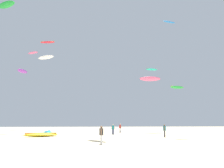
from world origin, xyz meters
name	(u,v)px	position (x,y,z in m)	size (l,w,h in m)	color
ground_plane	(131,151)	(0.00, 0.00, 0.00)	(120.00, 120.00, 0.00)	beige
person_foreground	(101,133)	(-1.95, 4.61, 0.95)	(0.37, 0.54, 1.62)	silver
person_midground	(113,128)	(0.20, 18.61, 0.91)	(0.51, 0.35, 1.55)	navy
person_left	(120,127)	(1.86, 23.62, 0.90)	(0.37, 0.41, 1.54)	silver
person_right	(165,130)	(6.43, 12.71, 0.94)	(0.36, 0.50, 1.60)	#2D2D33
kite_grounded_near	(41,135)	(-9.58, 14.26, 0.25)	(4.42, 2.30, 0.52)	yellow
kite_grounded_mid	(48,132)	(-9.99, 20.30, 0.25)	(1.57, 4.43, 0.56)	#19B29E
kite_aloft_0	(6,5)	(-20.03, 25.34, 24.31)	(4.48, 3.37, 1.12)	green
kite_aloft_1	(169,22)	(8.64, 15.41, 17.08)	(2.34, 1.31, 0.40)	blue
kite_aloft_3	(46,57)	(-11.28, 22.11, 12.97)	(3.54, 2.83, 0.66)	white
kite_aloft_4	(177,87)	(19.15, 41.17, 10.88)	(4.48, 2.64, 0.89)	green
kite_aloft_5	(152,69)	(8.71, 27.03, 12.30)	(2.62, 1.25, 0.43)	#19B29E
kite_aloft_6	(23,71)	(-15.70, 24.03, 10.87)	(1.47, 2.92, 0.70)	purple
kite_aloft_7	(48,42)	(-12.99, 30.44, 18.73)	(3.35, 1.48, 0.38)	red
kite_aloft_8	(33,53)	(-19.24, 41.83, 19.79)	(3.50, 2.78, 0.49)	#E5598C
kite_aloft_9	(150,79)	(7.29, 22.95, 9.59)	(3.82, 1.12, 0.97)	#E5598C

